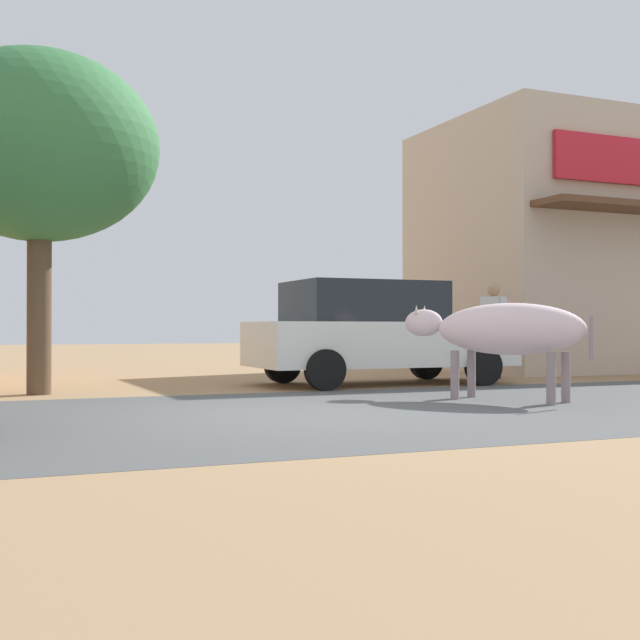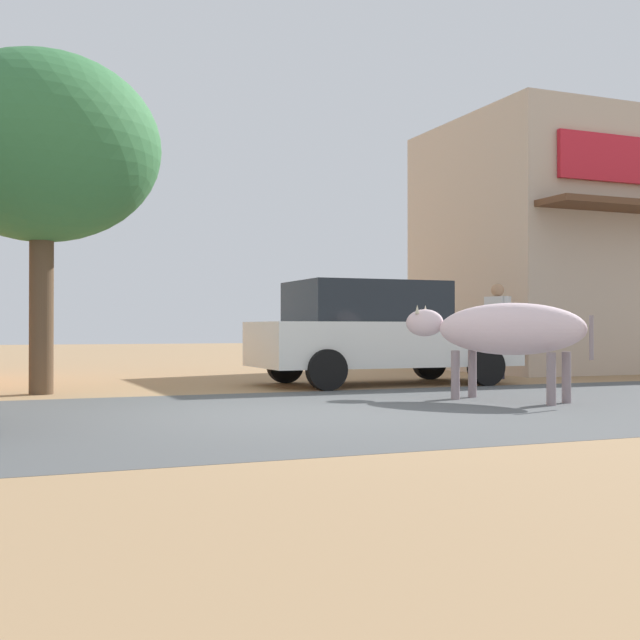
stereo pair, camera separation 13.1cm
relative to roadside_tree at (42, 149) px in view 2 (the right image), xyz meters
The scene contains 7 objects.
ground 5.54m from the roadside_tree, 58.73° to the right, with size 80.00×80.00×0.00m, color #9F7C56.
asphalt_road 5.54m from the roadside_tree, 58.73° to the right, with size 72.00×5.65×0.00m, color #4F5153.
storefront_right_club 12.04m from the roadside_tree, 13.80° to the left, with size 6.40×5.51×5.31m.
roadside_tree is the anchor object (origin of this frame).
parked_hatchback_car 5.70m from the roadside_tree, ahead, with size 4.17×2.00×1.64m.
cow_far_dark 6.66m from the roadside_tree, 32.17° to the right, with size 1.56×2.42×1.21m.
pedestrian_by_shop 8.15m from the roadside_tree, ahead, with size 0.38×0.61×1.70m.
Camera 2 is at (-3.06, -8.14, 0.90)m, focal length 46.49 mm.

